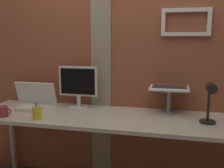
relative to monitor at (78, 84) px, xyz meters
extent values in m
cube|color=brown|center=(0.38, 0.18, 0.39)|extent=(3.25, 0.12, 2.66)
cube|color=gray|center=(0.18, 0.12, 0.39)|extent=(0.19, 0.01, 2.66)
cube|color=white|center=(0.92, 0.10, 0.64)|extent=(0.40, 0.03, 0.03)
cube|color=white|center=(0.92, 0.10, 0.45)|extent=(0.40, 0.03, 0.03)
cube|color=white|center=(0.74, 0.10, 0.54)|extent=(0.03, 0.03, 0.16)
cube|color=white|center=(1.11, 0.10, 0.54)|extent=(0.03, 0.03, 0.16)
cube|color=beige|center=(0.34, -0.19, -0.23)|extent=(2.31, 0.63, 0.03)
cylinder|color=#B2B2B7|center=(-0.76, 0.06, -0.59)|extent=(0.05, 0.05, 0.69)
cylinder|color=silver|center=(0.00, 0.00, -0.21)|extent=(0.18, 0.18, 0.01)
cylinder|color=silver|center=(0.00, 0.00, -0.16)|extent=(0.04, 0.04, 0.10)
cube|color=silver|center=(0.00, 0.00, 0.03)|extent=(0.36, 0.04, 0.27)
cube|color=black|center=(0.00, -0.02, 0.03)|extent=(0.32, 0.00, 0.23)
cylinder|color=gray|center=(0.81, 0.00, -0.21)|extent=(0.14, 0.14, 0.01)
cylinder|color=gray|center=(0.81, 0.00, -0.11)|extent=(0.03, 0.03, 0.19)
cube|color=gray|center=(0.81, 0.00, -0.01)|extent=(0.28, 0.22, 0.01)
cube|color=white|center=(0.81, 0.00, 0.00)|extent=(0.32, 0.25, 0.01)
cube|color=#2D2D30|center=(0.81, 0.02, 0.01)|extent=(0.28, 0.16, 0.00)
cube|color=white|center=(0.81, 0.16, 0.11)|extent=(0.32, 0.07, 0.21)
cube|color=black|center=(0.81, 0.16, 0.11)|extent=(0.29, 0.06, 0.18)
cube|color=white|center=(-0.45, 0.03, -0.11)|extent=(0.41, 0.08, 0.22)
cylinder|color=black|center=(1.10, -0.19, -0.21)|extent=(0.12, 0.12, 0.02)
cylinder|color=black|center=(1.10, -0.19, -0.06)|extent=(0.02, 0.02, 0.29)
cylinder|color=black|center=(1.10, -0.28, 0.07)|extent=(0.07, 0.11, 0.07)
cylinder|color=yellow|center=(-0.20, -0.41, -0.17)|extent=(0.07, 0.07, 0.10)
cylinder|color=blue|center=(-0.20, -0.41, -0.14)|extent=(0.03, 0.02, 0.13)
cylinder|color=purple|center=(-0.20, -0.41, -0.14)|extent=(0.02, 0.01, 0.13)
cylinder|color=maroon|center=(-0.50, -0.41, -0.18)|extent=(0.08, 0.08, 0.09)
torus|color=maroon|center=(-0.45, -0.41, -0.17)|extent=(0.05, 0.01, 0.05)
cube|color=silver|center=(-0.39, -0.19, -0.20)|extent=(0.20, 0.14, 0.03)
camera|label=1|loc=(0.83, -2.20, 0.41)|focal=41.89mm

